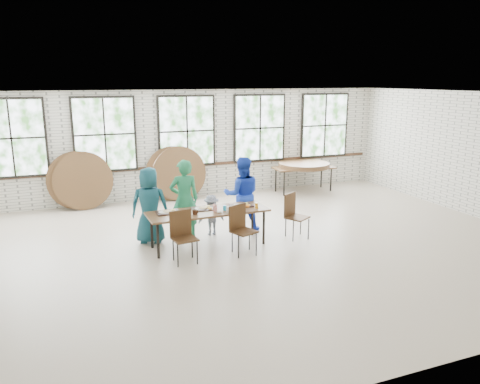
% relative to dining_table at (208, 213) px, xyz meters
% --- Properties ---
extents(room, '(12.00, 12.00, 12.00)m').
position_rel_dining_table_xyz_m(room, '(0.70, 4.07, 1.14)').
color(room, '#BFAE97').
rests_on(room, ground).
extents(dining_table, '(2.42, 0.85, 0.74)m').
position_rel_dining_table_xyz_m(dining_table, '(0.00, 0.00, 0.00)').
color(dining_table, brown).
rests_on(dining_table, ground).
extents(chair_near_left, '(0.47, 0.46, 0.95)m').
position_rel_dining_table_xyz_m(chair_near_left, '(-0.67, -0.58, -0.13)').
color(chair_near_left, '#442B16').
rests_on(chair_near_left, ground).
extents(chair_near_right, '(0.54, 0.53, 0.95)m').
position_rel_dining_table_xyz_m(chair_near_right, '(0.46, -0.59, -0.13)').
color(chair_near_right, '#442B16').
rests_on(chair_near_right, ground).
extents(chair_spare, '(0.57, 0.56, 0.95)m').
position_rel_dining_table_xyz_m(chair_spare, '(1.84, -0.13, -0.13)').
color(chair_spare, '#442B16').
rests_on(chair_spare, ground).
extents(adult_teal, '(0.89, 0.73, 1.57)m').
position_rel_dining_table_xyz_m(adult_teal, '(-1.04, 0.65, 0.10)').
color(adult_teal, navy).
rests_on(adult_teal, ground).
extents(adult_green, '(0.63, 0.43, 1.68)m').
position_rel_dining_table_xyz_m(adult_green, '(-0.31, 0.65, 0.15)').
color(adult_green, '#228051').
rests_on(adult_green, ground).
extents(toddler, '(0.57, 0.33, 0.88)m').
position_rel_dining_table_xyz_m(toddler, '(0.28, 0.65, -0.25)').
color(toddler, '#141F3E').
rests_on(toddler, ground).
extents(adult_blue, '(0.94, 0.82, 1.66)m').
position_rel_dining_table_xyz_m(adult_blue, '(0.98, 0.65, 0.14)').
color(adult_blue, blue).
rests_on(adult_blue, ground).
extents(storage_table, '(1.84, 0.85, 0.74)m').
position_rel_dining_table_xyz_m(storage_table, '(4.07, 3.45, -0.00)').
color(storage_table, brown).
rests_on(storage_table, ground).
extents(tabletop_clutter, '(2.01, 0.62, 0.11)m').
position_rel_dining_table_xyz_m(tabletop_clutter, '(0.12, -0.02, 0.08)').
color(tabletop_clutter, black).
rests_on(tabletop_clutter, dining_table).
extents(round_tops_stacked, '(1.50, 1.50, 0.13)m').
position_rel_dining_table_xyz_m(round_tops_stacked, '(4.07, 3.45, 0.12)').
color(round_tops_stacked, brown).
rests_on(round_tops_stacked, storage_table).
extents(round_tops_leaning, '(4.17, 0.41, 1.49)m').
position_rel_dining_table_xyz_m(round_tops_leaning, '(-0.95, 3.87, 0.05)').
color(round_tops_leaning, brown).
rests_on(round_tops_leaning, ground).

